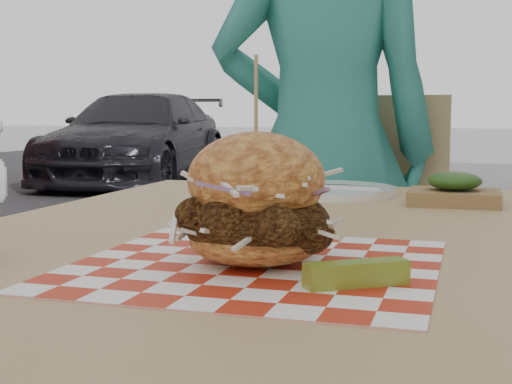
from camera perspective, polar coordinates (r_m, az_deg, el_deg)
diner at (r=1.84m, az=5.50°, el=3.33°), size 0.65×0.49×1.61m
car_dark at (r=9.39m, az=-9.40°, el=4.35°), size 2.07×4.14×1.15m
patio_table at (r=0.96m, az=0.42°, el=-7.62°), size 0.80×1.20×0.75m
patio_chair at (r=1.92m, az=8.65°, el=-4.24°), size 0.42×0.43×0.95m
paper_liner at (r=0.73m, az=-0.00°, el=-5.81°), size 0.36×0.36×0.00m
sandwich at (r=0.72m, az=0.00°, el=-1.19°), size 0.18×0.18×0.21m
pickle_spear at (r=0.64m, az=8.05°, el=-6.49°), size 0.09×0.07×0.02m
place_setting at (r=1.36m, az=5.52°, el=0.15°), size 0.27×0.27×0.02m
kraft_tray at (r=1.24m, az=15.58°, el=0.06°), size 0.15×0.12×0.06m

